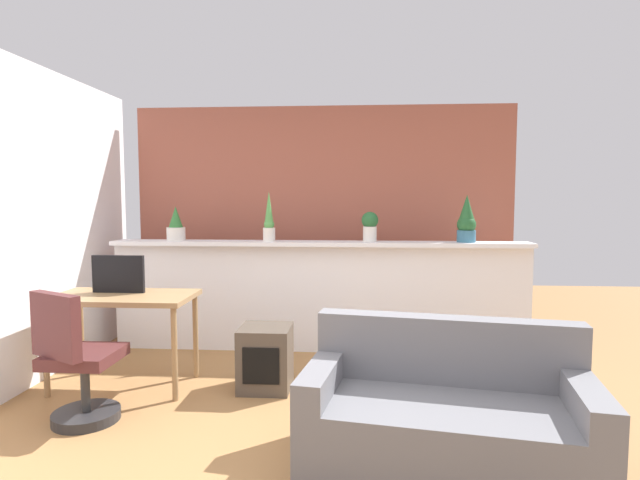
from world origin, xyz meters
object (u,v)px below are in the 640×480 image
potted_plant_1 (269,220)px  potted_plant_0 (176,226)px  potted_plant_3 (467,221)px  tv_monitor (118,274)px  potted_plant_2 (370,225)px  couch (445,418)px  office_chair (77,367)px  desk (123,305)px  side_cube_shelf (265,358)px

potted_plant_1 → potted_plant_0: bearing=176.8°
potted_plant_3 → tv_monitor: bearing=-161.6°
potted_plant_2 → couch: 2.37m
potted_plant_0 → potted_plant_3: bearing=-0.3°
tv_monitor → office_chair: tv_monitor is taller
desk → tv_monitor: size_ratio=2.59×
potted_plant_3 → desk: bearing=-159.7°
potted_plant_2 → potted_plant_3: (0.92, -0.01, 0.05)m
potted_plant_3 → side_cube_shelf: bearing=-149.6°
tv_monitor → side_cube_shelf: 1.37m
potted_plant_3 → tv_monitor: (-2.97, -0.99, -0.39)m
potted_plant_2 → side_cube_shelf: potted_plant_2 is taller
potted_plant_1 → side_cube_shelf: bearing=-82.4°
potted_plant_3 → tv_monitor: 3.16m
potted_plant_0 → potted_plant_1: bearing=-3.2°
potted_plant_3 → potted_plant_0: bearing=179.7°
office_chair → side_cube_shelf: size_ratio=1.82×
desk → side_cube_shelf: size_ratio=2.20×
desk → office_chair: bearing=-90.6°
side_cube_shelf → potted_plant_3: bearing=30.4°
potted_plant_0 → tv_monitor: (-0.12, -1.00, -0.34)m
potted_plant_1 → office_chair: size_ratio=0.53×
potted_plant_1 → potted_plant_2: (0.98, 0.05, -0.05)m
tv_monitor → side_cube_shelf: tv_monitor is taller
potted_plant_2 → potted_plant_3: 0.92m
tv_monitor → couch: tv_monitor is taller
potted_plant_0 → couch: (2.30, -2.14, -0.96)m
desk → office_chair: 0.74m
potted_plant_1 → couch: bearing=-57.1°
office_chair → side_cube_shelf: office_chair is taller
tv_monitor → office_chair: (0.06, -0.76, -0.51)m
potted_plant_2 → potted_plant_3: potted_plant_3 is taller
desk → tv_monitor: 0.26m
office_chair → couch: size_ratio=0.55×
tv_monitor → desk: bearing=-48.3°
office_chair → side_cube_shelf: bearing=32.1°
couch → potted_plant_2: bearing=99.9°
potted_plant_0 → potted_plant_2: bearing=-0.2°
potted_plant_2 → desk: size_ratio=0.26×
potted_plant_3 → office_chair: potted_plant_3 is taller
desk → office_chair: (-0.01, -0.68, -0.28)m
potted_plant_1 → side_cube_shelf: potted_plant_1 is taller
tv_monitor → side_cube_shelf: bearing=-2.3°
potted_plant_1 → couch: potted_plant_1 is taller
potted_plant_0 → office_chair: size_ratio=0.37×
potted_plant_0 → potted_plant_2: potted_plant_0 is taller
side_cube_shelf → potted_plant_2: bearing=51.0°
potted_plant_3 → side_cube_shelf: (-1.77, -1.04, -1.05)m
potted_plant_3 → side_cube_shelf: size_ratio=0.91×
potted_plant_0 → couch: bearing=-43.0°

